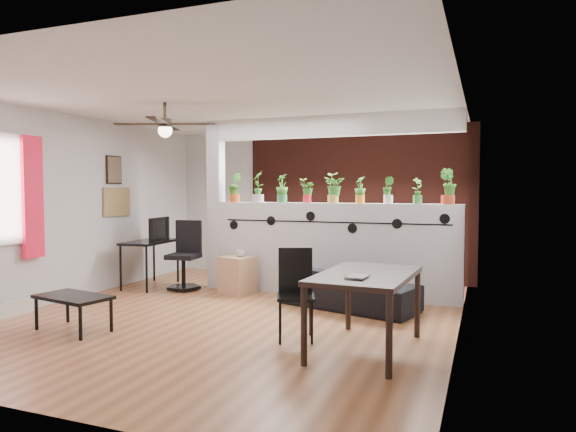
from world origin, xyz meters
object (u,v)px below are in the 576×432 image
at_px(potted_plant_0, 235,187).
at_px(potted_plant_8, 448,185).
at_px(potted_plant_4, 333,187).
at_px(computer_desk, 150,245).
at_px(cup, 240,253).
at_px(potted_plant_7, 418,190).
at_px(folding_chair, 295,285).
at_px(sofa, 350,290).
at_px(dining_table, 366,281).
at_px(potted_plant_2, 282,188).
at_px(coffee_table, 73,299).
at_px(potted_plant_1, 258,186).
at_px(potted_plant_6, 388,189).
at_px(ceiling_fan, 165,126).
at_px(potted_plant_3, 307,190).
at_px(potted_plant_5, 360,189).
at_px(cube_shelf, 237,275).
at_px(office_chair, 185,260).

bearing_deg(potted_plant_0, potted_plant_8, 0.00).
relative_size(potted_plant_0, potted_plant_4, 1.04).
distance_m(potted_plant_4, computer_desk, 3.07).
bearing_deg(cup, potted_plant_0, 127.33).
relative_size(potted_plant_7, folding_chair, 0.38).
relative_size(sofa, dining_table, 1.18).
height_order(potted_plant_2, coffee_table, potted_plant_2).
relative_size(potted_plant_1, potted_plant_8, 1.00).
height_order(potted_plant_1, potted_plant_6, potted_plant_1).
relative_size(ceiling_fan, potted_plant_2, 2.82).
distance_m(potted_plant_2, potted_plant_6, 1.58).
xyz_separation_m(potted_plant_0, sofa, (2.00, -0.66, -1.35)).
bearing_deg(potted_plant_6, potted_plant_4, 180.00).
bearing_deg(sofa, dining_table, 125.07).
relative_size(potted_plant_1, potted_plant_2, 1.14).
relative_size(computer_desk, folding_chair, 1.12).
bearing_deg(potted_plant_3, computer_desk, -172.30).
xyz_separation_m(potted_plant_0, potted_plant_5, (1.98, 0.00, -0.04)).
bearing_deg(ceiling_fan, potted_plant_0, 89.36).
xyz_separation_m(ceiling_fan, cube_shelf, (0.23, 1.46, -2.04)).
relative_size(potted_plant_5, potted_plant_7, 1.04).
distance_m(ceiling_fan, sofa, 3.11).
relative_size(dining_table, folding_chair, 1.51).
distance_m(cube_shelf, coffee_table, 2.56).
height_order(ceiling_fan, potted_plant_5, ceiling_fan).
xyz_separation_m(ceiling_fan, folding_chair, (1.82, -0.34, -1.76)).
bearing_deg(potted_plant_5, dining_table, -75.42).
height_order(computer_desk, folding_chair, folding_chair).
distance_m(potted_plant_6, potted_plant_8, 0.79).
distance_m(potted_plant_3, computer_desk, 2.69).
distance_m(potted_plant_3, potted_plant_4, 0.40).
distance_m(potted_plant_2, computer_desk, 2.33).
height_order(potted_plant_5, cube_shelf, potted_plant_5).
height_order(potted_plant_6, sofa, potted_plant_6).
height_order(ceiling_fan, potted_plant_1, ceiling_fan).
relative_size(potted_plant_6, office_chair, 0.36).
bearing_deg(potted_plant_1, potted_plant_3, -0.00).
xyz_separation_m(potted_plant_3, potted_plant_6, (1.19, -0.00, 0.01)).
height_order(potted_plant_5, sofa, potted_plant_5).
bearing_deg(cup, potted_plant_6, 9.15).
bearing_deg(computer_desk, cube_shelf, -0.00).
xyz_separation_m(cube_shelf, dining_table, (2.36, -1.96, 0.39)).
height_order(potted_plant_2, computer_desk, potted_plant_2).
distance_m(potted_plant_1, office_chair, 1.61).
height_order(potted_plant_2, cup, potted_plant_2).
bearing_deg(computer_desk, folding_chair, -29.98).
relative_size(potted_plant_3, potted_plant_4, 0.82).
height_order(potted_plant_3, dining_table, potted_plant_3).
bearing_deg(ceiling_fan, cube_shelf, 81.08).
bearing_deg(coffee_table, potted_plant_2, 64.19).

